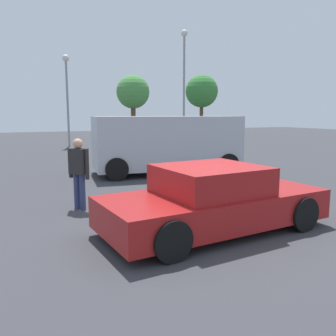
% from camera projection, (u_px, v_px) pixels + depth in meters
% --- Properties ---
extents(ground_plane, '(80.00, 80.00, 0.00)m').
position_uv_depth(ground_plane, '(201.00, 228.00, 6.74)').
color(ground_plane, '#38383D').
extents(sedan_foreground, '(4.34, 2.14, 1.22)m').
position_uv_depth(sedan_foreground, '(213.00, 201.00, 6.51)').
color(sedan_foreground, maroon).
rests_on(sedan_foreground, ground_plane).
extents(dog, '(0.27, 0.66, 0.37)m').
position_uv_depth(dog, '(276.00, 191.00, 8.92)').
color(dog, olive).
rests_on(dog, ground_plane).
extents(van_white, '(5.44, 2.82, 2.07)m').
position_uv_depth(van_white, '(167.00, 143.00, 12.83)').
color(van_white, '#B2B7C1').
rests_on(van_white, ground_plane).
extents(pedestrian, '(0.43, 0.48, 1.61)m').
position_uv_depth(pedestrian, '(79.00, 168.00, 7.93)').
color(pedestrian, navy).
rests_on(pedestrian, ground_plane).
extents(light_post_near, '(0.44, 0.44, 5.94)m').
position_uv_depth(light_post_near, '(67.00, 84.00, 22.91)').
color(light_post_near, gray).
rests_on(light_post_near, ground_plane).
extents(light_post_mid, '(0.44, 0.44, 7.60)m').
position_uv_depth(light_post_mid, '(184.00, 70.00, 23.37)').
color(light_post_mid, gray).
rests_on(light_post_mid, ground_plane).
extents(tree_back_left, '(3.17, 3.17, 5.96)m').
position_uv_depth(tree_back_left, '(202.00, 91.00, 34.50)').
color(tree_back_left, brown).
rests_on(tree_back_left, ground_plane).
extents(tree_back_center, '(2.95, 2.95, 5.58)m').
position_uv_depth(tree_back_center, '(133.00, 93.00, 31.44)').
color(tree_back_center, brown).
rests_on(tree_back_center, ground_plane).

